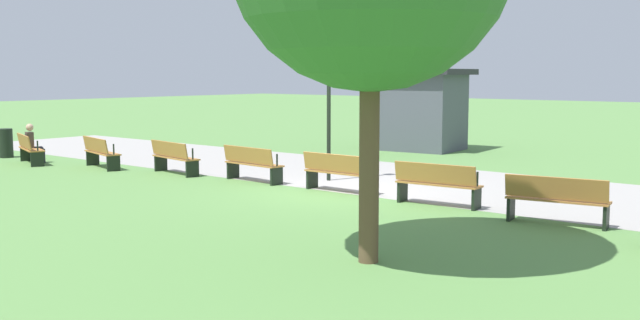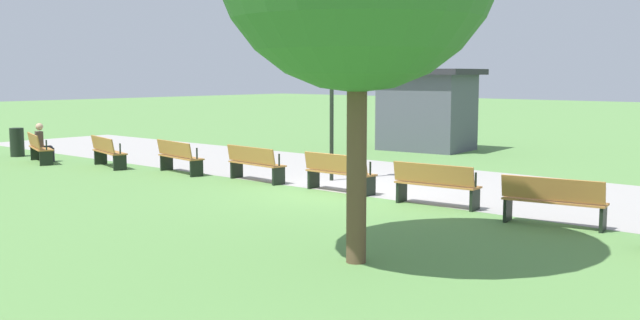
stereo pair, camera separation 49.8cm
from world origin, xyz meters
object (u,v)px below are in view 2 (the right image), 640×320
bench_5 (436,184)px  lamp_post (332,67)px  bench_4 (339,172)px  trash_bin (17,142)px  bench_2 (179,156)px  bench_0 (39,147)px  kiosk (427,109)px  bench_3 (255,163)px  bench_6 (553,200)px  person_seated (43,141)px  bench_1 (107,151)px

bench_5 → lamp_post: (-3.97, 1.41, 2.39)m
bench_5 → lamp_post: size_ratio=0.44×
bench_4 → trash_bin: 12.67m
bench_2 → bench_4: (5.28, 0.43, 0.00)m
bench_0 → kiosk: kiosk is taller
bench_3 → kiosk: kiosk is taller
bench_2 → bench_4: bearing=14.1°
bench_3 → bench_6: size_ratio=0.99×
bench_2 → bench_3: bearing=16.5°
person_seated → lamp_post: (9.19, 2.85, 2.23)m
bench_2 → kiosk: size_ratio=0.50×
bench_0 → bench_1: size_ratio=1.00×
person_seated → lamp_post: bearing=36.0°
trash_bin → lamp_post: bearing=13.1°
bench_4 → kiosk: 10.04m
bench_2 → bench_5: size_ratio=1.01×
trash_bin → bench_4: bearing=6.0°
bench_5 → bench_6: (2.63, -0.32, 0.00)m
bench_2 → kiosk: kiosk is taller
bench_2 → kiosk: bearing=90.0°
bench_4 → lamp_post: bearing=135.4°
person_seated → trash_bin: bearing=-167.3°
bench_0 → lamp_post: bearing=37.2°
person_seated → bench_4: bearing=27.2°
bench_0 → bench_3: same height
bench_4 → trash_bin: bearing=-174.0°
bench_6 → lamp_post: lamp_post is taller
bench_2 → person_seated: person_seated is taller
bench_0 → bench_5: 13.17m
bench_2 → bench_1: bearing=-158.9°
bench_3 → lamp_post: 3.08m
bench_0 → bench_5: (13.08, 1.61, 0.00)m
person_seated → lamp_post: 9.87m
bench_3 → lamp_post: size_ratio=0.44×
bench_5 → kiosk: bearing=119.2°
bench_0 → bench_2: same height
bench_4 → bench_6: same height
bench_0 → trash_bin: 2.21m
kiosk → bench_0: bearing=-127.4°
bench_6 → person_seated: person_seated is taller
bench_3 → bench_6: same height
bench_3 → bench_6: (7.93, -0.32, 0.00)m
bench_0 → bench_6: size_ratio=1.00×
bench_1 → bench_2: same height
bench_3 → trash_bin: trash_bin is taller
bench_3 → trash_bin: (-9.95, -1.21, -0.01)m
bench_3 → bench_5: bearing=4.7°
person_seated → bench_6: bearing=22.9°
bench_0 → trash_bin: (-2.18, 0.40, -0.01)m
person_seated → bench_3: bearing=29.2°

